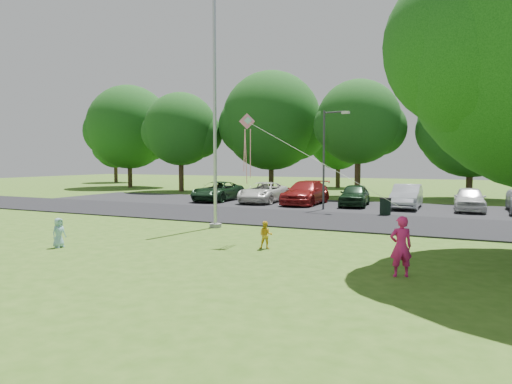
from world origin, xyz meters
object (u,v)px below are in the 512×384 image
at_px(flagpole, 215,126).
at_px(trash_can, 385,207).
at_px(kite, 250,137).
at_px(street_lamp, 327,151).
at_px(child_yellow, 266,235).
at_px(child_blue, 59,233).
at_px(woman, 401,246).

relative_size(flagpole, trash_can, 11.03).
distance_m(trash_can, kite, 10.45).
height_order(street_lamp, kite, street_lamp).
bearing_deg(kite, child_yellow, -58.39).
height_order(flagpole, child_blue, flagpole).
bearing_deg(woman, street_lamp, -91.50).
bearing_deg(child_yellow, trash_can, 59.38).
bearing_deg(kite, child_blue, -168.58).
bearing_deg(flagpole, child_yellow, -41.70).
xyz_separation_m(flagpole, child_yellow, (3.73, -3.32, -3.73)).
relative_size(street_lamp, woman, 3.76).
relative_size(street_lamp, kite, 0.99).
distance_m(trash_can, child_yellow, 10.43).
bearing_deg(child_blue, trash_can, -27.98).
relative_size(child_yellow, kite, 0.16).
relative_size(street_lamp, child_blue, 5.79).
bearing_deg(child_blue, street_lamp, -14.77).
xyz_separation_m(flagpole, street_lamp, (2.44, 7.95, -0.87)).
bearing_deg(trash_can, flagpole, -129.69).
relative_size(street_lamp, child_yellow, 6.26).
bearing_deg(woman, kite, -49.98).
bearing_deg(child_yellow, child_blue, -176.79).
height_order(flagpole, woman, flagpole).
bearing_deg(kite, trash_can, 53.06).
xyz_separation_m(woman, child_blue, (-10.36, -0.79, -0.26)).
distance_m(trash_can, woman, 12.21).
distance_m(flagpole, street_lamp, 8.36).
distance_m(woman, child_yellow, 4.64).
height_order(flagpole, street_lamp, flagpole).
height_order(street_lamp, child_yellow, street_lamp).
bearing_deg(child_blue, flagpole, -17.45).
relative_size(flagpole, street_lamp, 1.82).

